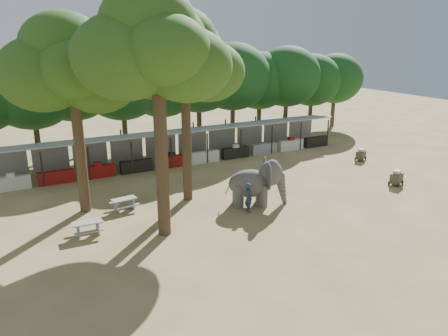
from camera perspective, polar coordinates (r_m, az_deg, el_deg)
name	(u,v)px	position (r m, az deg, el deg)	size (l,w,h in m)	color
ground	(284,225)	(23.77, 7.82, -7.42)	(100.00, 100.00, 0.00)	olive
vendor_stalls	(184,147)	(34.92, -5.29, 2.70)	(28.00, 2.99, 2.80)	gray
yard_tree_left	(68,66)	(25.01, -19.68, 12.45)	(7.10, 6.90, 11.02)	#332316
yard_tree_center	(153,48)	(20.79, -9.31, 15.25)	(7.10, 6.90, 12.04)	#332316
yard_tree_back	(181,57)	(25.61, -5.65, 14.18)	(7.10, 6.90, 11.36)	#332316
backdrop_trees	(159,86)	(38.91, -8.43, 10.55)	(46.46, 5.95, 8.33)	#332316
elephant	(257,183)	(25.95, 4.36, -1.90)	(3.70, 2.89, 2.76)	#464344
handler	(249,197)	(25.03, 3.22, -3.86)	(0.62, 0.42, 1.73)	#26384C
picnic_table_near	(88,226)	(23.33, -17.38, -7.30)	(1.49, 1.35, 0.73)	gray
picnic_table_far	(124,202)	(26.03, -12.90, -4.41)	(1.55, 1.43, 0.70)	gray
cart_front	(396,178)	(31.75, 21.60, -1.18)	(1.23, 1.02, 1.03)	#382D26
cart_back	(361,155)	(37.03, 17.45, 1.68)	(1.17, 1.00, 0.97)	#382D26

